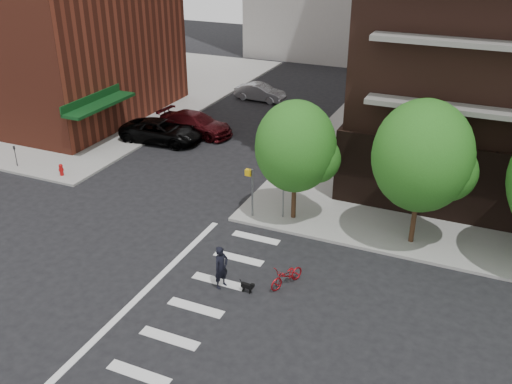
# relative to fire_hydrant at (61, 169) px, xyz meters

# --- Properties ---
(ground) EXTENTS (120.00, 120.00, 0.00)m
(ground) POSITION_rel_fire_hydrant_xyz_m (10.50, -7.80, -0.55)
(ground) COLOR black
(ground) RESTS_ON ground
(sidewalk_nw) EXTENTS (31.00, 33.00, 0.15)m
(sidewalk_nw) POSITION_rel_fire_hydrant_xyz_m (-14.00, 15.70, -0.48)
(sidewalk_nw) COLOR gray
(sidewalk_nw) RESTS_ON ground
(crosswalk) EXTENTS (3.85, 13.00, 0.01)m
(crosswalk) POSITION_rel_fire_hydrant_xyz_m (12.71, -7.80, -0.55)
(crosswalk) COLOR silver
(crosswalk) RESTS_ON ground
(tree_a) EXTENTS (4.00, 4.00, 5.90)m
(tree_a) POSITION_rel_fire_hydrant_xyz_m (14.50, 0.70, 3.49)
(tree_a) COLOR #301E11
(tree_a) RESTS_ON sidewalk_ne
(tree_b) EXTENTS (4.50, 4.50, 6.65)m
(tree_b) POSITION_rel_fire_hydrant_xyz_m (20.50, 0.70, 3.99)
(tree_b) COLOR #301E11
(tree_b) RESTS_ON sidewalk_ne
(pedestrian_signal) EXTENTS (2.18, 0.67, 2.60)m
(pedestrian_signal) POSITION_rel_fire_hydrant_xyz_m (12.82, 0.12, 1.30)
(pedestrian_signal) COLOR slate
(pedestrian_signal) RESTS_ON sidewalk_ne
(fire_hydrant) EXTENTS (0.24, 0.24, 0.73)m
(fire_hydrant) POSITION_rel_fire_hydrant_xyz_m (0.00, 0.00, 0.00)
(fire_hydrant) COLOR #A50C0C
(fire_hydrant) RESTS_ON sidewalk_nw
(parking_meter) EXTENTS (0.10, 0.08, 1.32)m
(parking_meter) POSITION_rel_fire_hydrant_xyz_m (-3.50, -0.00, 0.41)
(parking_meter) COLOR black
(parking_meter) RESTS_ON sidewalk_nw
(parked_car_black) EXTENTS (3.09, 5.87, 1.58)m
(parked_car_black) POSITION_rel_fire_hydrant_xyz_m (2.30, 7.48, 0.24)
(parked_car_black) COLOR black
(parked_car_black) RESTS_ON ground
(parked_car_maroon) EXTENTS (2.71, 5.71, 1.61)m
(parked_car_maroon) POSITION_rel_fire_hydrant_xyz_m (3.71, 9.75, 0.25)
(parked_car_maroon) COLOR #3B0B0E
(parked_car_maroon) RESTS_ON ground
(parked_car_silver) EXTENTS (1.72, 4.38, 1.42)m
(parked_car_silver) POSITION_rel_fire_hydrant_xyz_m (4.64, 19.18, 0.16)
(parked_car_silver) COLOR #989A9E
(parked_car_silver) RESTS_ON ground
(scooter) EXTENTS (1.31, 1.92, 0.95)m
(scooter) POSITION_rel_fire_hydrant_xyz_m (16.28, -4.87, -0.07)
(scooter) COLOR #A11017
(scooter) RESTS_ON ground
(dog_walker) EXTENTS (0.82, 0.68, 1.93)m
(dog_walker) POSITION_rel_fire_hydrant_xyz_m (13.79, -6.07, 0.41)
(dog_walker) COLOR black
(dog_walker) RESTS_ON ground
(dog) EXTENTS (0.60, 0.20, 0.50)m
(dog) POSITION_rel_fire_hydrant_xyz_m (14.97, -6.01, -0.24)
(dog) COLOR black
(dog) RESTS_ON ground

